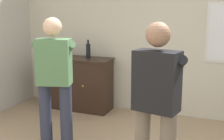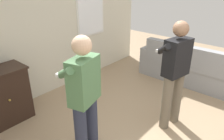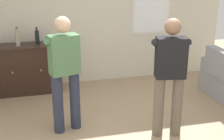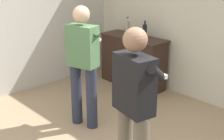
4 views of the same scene
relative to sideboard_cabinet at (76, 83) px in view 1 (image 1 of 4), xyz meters
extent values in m
cube|color=beige|center=(1.47, 0.36, 0.94)|extent=(5.20, 0.12, 2.80)
cube|color=black|center=(0.00, 0.00, -0.02)|extent=(1.24, 0.44, 0.89)
cube|color=black|center=(0.00, 0.00, 0.44)|extent=(1.28, 0.48, 0.03)
sphere|color=#B79338|center=(-0.25, -0.23, 0.03)|extent=(0.04, 0.04, 0.04)
sphere|color=#B79338|center=(0.25, -0.23, 0.03)|extent=(0.04, 0.04, 0.04)
cylinder|color=black|center=(0.23, 0.03, 0.58)|extent=(0.08, 0.08, 0.25)
cylinder|color=black|center=(0.23, 0.03, 0.73)|extent=(0.03, 0.03, 0.05)
cylinder|color=#262626|center=(0.23, 0.03, 0.77)|extent=(0.04, 0.04, 0.02)
cylinder|color=gray|center=(-0.12, -0.04, 0.59)|extent=(0.08, 0.08, 0.26)
cylinder|color=gray|center=(-0.12, -0.04, 0.75)|extent=(0.03, 0.03, 0.06)
cylinder|color=#262626|center=(-0.12, -0.04, 0.79)|extent=(0.04, 0.04, 0.02)
cylinder|color=#282D42|center=(0.44, -1.63, -0.02)|extent=(0.15, 0.15, 0.88)
cylinder|color=#282D42|center=(0.69, -1.56, -0.02)|extent=(0.15, 0.15, 0.88)
cube|color=#4C754C|center=(0.57, -1.60, 0.69)|extent=(0.44, 0.32, 0.55)
sphere|color=#D8AD8C|center=(0.57, -1.60, 1.11)|extent=(0.22, 0.22, 0.22)
cylinder|color=#4C754C|center=(0.42, -1.48, 0.80)|extent=(0.24, 0.44, 0.29)
cylinder|color=#4C754C|center=(0.64, -1.41, 0.80)|extent=(0.40, 0.34, 0.29)
cube|color=white|center=(0.48, -1.29, 0.72)|extent=(0.16, 0.08, 0.04)
cube|color=black|center=(1.93, -2.07, 0.69)|extent=(0.43, 0.29, 0.55)
sphere|color=#8C664C|center=(1.93, -2.07, 1.11)|extent=(0.22, 0.22, 0.22)
cylinder|color=black|center=(1.85, -1.90, 0.80)|extent=(0.38, 0.37, 0.29)
cylinder|color=black|center=(2.07, -1.94, 0.80)|extent=(0.27, 0.43, 0.29)
cube|color=white|center=(1.99, -1.76, 0.72)|extent=(0.15, 0.07, 0.04)
camera|label=1|loc=(2.56, -4.73, 1.37)|focal=50.00mm
camera|label=2|loc=(-0.88, -3.27, 1.81)|focal=35.00mm
camera|label=3|loc=(0.24, -5.72, 1.90)|focal=50.00mm
camera|label=4|loc=(3.70, -4.02, 1.76)|focal=50.00mm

